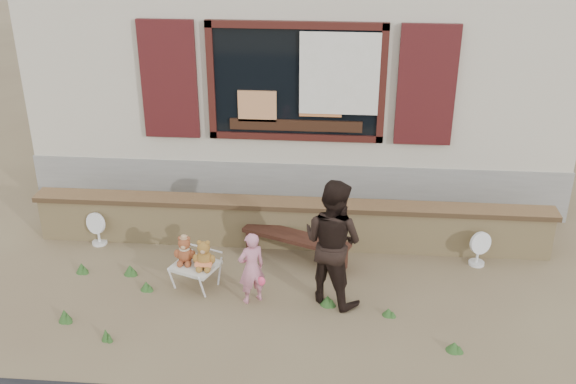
# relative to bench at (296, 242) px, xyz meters

# --- Properties ---
(ground) EXTENTS (80.00, 80.00, 0.00)m
(ground) POSITION_rel_bench_xyz_m (-0.11, -0.59, -0.28)
(ground) COLOR brown
(ground) RESTS_ON ground
(shopfront) EXTENTS (8.04, 5.13, 4.00)m
(shopfront) POSITION_rel_bench_xyz_m (-0.11, 3.90, 1.72)
(shopfront) COLOR #C0B19B
(shopfront) RESTS_ON ground
(brick_wall) EXTENTS (7.10, 0.36, 0.67)m
(brick_wall) POSITION_rel_bench_xyz_m (-0.11, 0.41, 0.07)
(brick_wall) COLOR tan
(brick_wall) RESTS_ON ground
(bench) EXTENTS (1.48, 0.84, 0.38)m
(bench) POSITION_rel_bench_xyz_m (0.00, 0.00, 0.00)
(bench) COLOR black
(bench) RESTS_ON ground
(folding_chair) EXTENTS (0.65, 0.62, 0.32)m
(folding_chair) POSITION_rel_bench_xyz_m (-1.20, -0.74, 0.02)
(folding_chair) COLOR beige
(folding_chair) RESTS_ON ground
(teddy_bear_left) EXTENTS (0.34, 0.32, 0.37)m
(teddy_bear_left) POSITION_rel_bench_xyz_m (-1.33, -0.69, 0.23)
(teddy_bear_left) COLOR brown
(teddy_bear_left) RESTS_ON folding_chair
(teddy_bear_right) EXTENTS (0.35, 0.33, 0.38)m
(teddy_bear_right) POSITION_rel_bench_xyz_m (-1.07, -0.79, 0.24)
(teddy_bear_right) COLOR brown
(teddy_bear_right) RESTS_ON folding_chair
(child) EXTENTS (0.40, 0.37, 0.93)m
(child) POSITION_rel_bench_xyz_m (-0.46, -0.99, 0.19)
(child) COLOR pink
(child) RESTS_ON ground
(adult) EXTENTS (0.97, 0.91, 1.58)m
(adult) POSITION_rel_bench_xyz_m (0.49, -0.86, 0.51)
(adult) COLOR black
(adult) RESTS_ON ground
(fan_left) EXTENTS (0.32, 0.21, 0.49)m
(fan_left) POSITION_rel_bench_xyz_m (-2.77, 0.21, -0.03)
(fan_left) COLOR white
(fan_left) RESTS_ON ground
(fan_right) EXTENTS (0.31, 0.22, 0.49)m
(fan_right) POSITION_rel_bench_xyz_m (2.39, 0.09, -0.03)
(fan_right) COLOR silver
(fan_right) RESTS_ON ground
(grass_tufts) EXTENTS (4.76, 1.49, 0.16)m
(grass_tufts) POSITION_rel_bench_xyz_m (-1.00, -1.11, -0.21)
(grass_tufts) COLOR #2C5321
(grass_tufts) RESTS_ON ground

